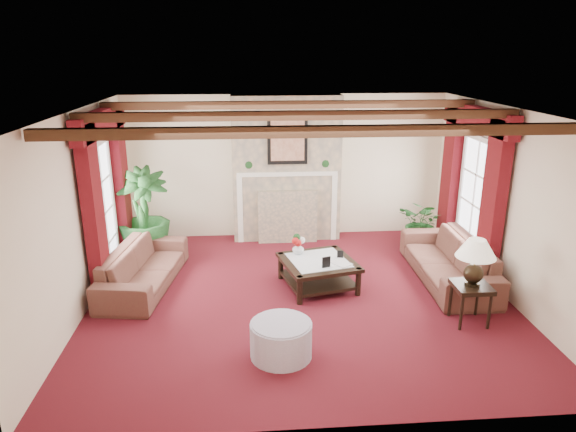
{
  "coord_description": "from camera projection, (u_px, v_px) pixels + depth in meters",
  "views": [
    {
      "loc": [
        -0.71,
        -6.77,
        3.45
      ],
      "look_at": [
        -0.14,
        0.4,
        1.13
      ],
      "focal_mm": 32.0,
      "sensor_mm": 36.0,
      "label": 1
    }
  ],
  "objects": [
    {
      "name": "floor",
      "position": [
        300.0,
        297.0,
        7.53
      ],
      "size": [
        6.0,
        6.0,
        0.0
      ],
      "primitive_type": "plane",
      "color": "#510E18",
      "rests_on": "ground"
    },
    {
      "name": "ceiling",
      "position": [
        301.0,
        111.0,
        6.7
      ],
      "size": [
        6.0,
        6.0,
        0.0
      ],
      "primitive_type": "plane",
      "rotation": [
        3.14,
        0.0,
        0.0
      ],
      "color": "white",
      "rests_on": "floor"
    },
    {
      "name": "back_wall",
      "position": [
        286.0,
        167.0,
        9.73
      ],
      "size": [
        6.0,
        0.02,
        2.7
      ],
      "primitive_type": "cube",
      "color": "beige",
      "rests_on": "ground"
    },
    {
      "name": "left_wall",
      "position": [
        79.0,
        215.0,
        6.89
      ],
      "size": [
        0.02,
        5.5,
        2.7
      ],
      "primitive_type": "cube",
      "color": "beige",
      "rests_on": "ground"
    },
    {
      "name": "right_wall",
      "position": [
        509.0,
        204.0,
        7.34
      ],
      "size": [
        0.02,
        5.5,
        2.7
      ],
      "primitive_type": "cube",
      "color": "beige",
      "rests_on": "ground"
    },
    {
      "name": "ceiling_beams",
      "position": [
        301.0,
        115.0,
        6.72
      ],
      "size": [
        6.0,
        3.0,
        0.12
      ],
      "primitive_type": null,
      "color": "#3B2012",
      "rests_on": "ceiling"
    },
    {
      "name": "fireplace",
      "position": [
        286.0,
        95.0,
        9.12
      ],
      "size": [
        2.0,
        0.52,
        2.7
      ],
      "primitive_type": null,
      "color": "tan",
      "rests_on": "ground"
    },
    {
      "name": "french_door_left",
      "position": [
        95.0,
        144.0,
        7.6
      ],
      "size": [
        0.1,
        1.1,
        2.16
      ],
      "primitive_type": null,
      "color": "white",
      "rests_on": "ground"
    },
    {
      "name": "french_door_right",
      "position": [
        482.0,
        139.0,
        8.05
      ],
      "size": [
        0.1,
        1.1,
        2.16
      ],
      "primitive_type": null,
      "color": "white",
      "rests_on": "ground"
    },
    {
      "name": "curtains_left",
      "position": [
        99.0,
        115.0,
        7.48
      ],
      "size": [
        0.2,
        2.4,
        2.55
      ],
      "primitive_type": null,
      "color": "#44090A",
      "rests_on": "ground"
    },
    {
      "name": "curtains_right",
      "position": [
        479.0,
        112.0,
        7.91
      ],
      "size": [
        0.2,
        2.4,
        2.55
      ],
      "primitive_type": null,
      "color": "#44090A",
      "rests_on": "ground"
    },
    {
      "name": "sofa_left",
      "position": [
        143.0,
        261.0,
        7.78
      ],
      "size": [
        2.3,
        1.23,
        0.83
      ],
      "primitive_type": "imported",
      "rotation": [
        0.0,
        0.0,
        1.42
      ],
      "color": "#3A0F1E",
      "rests_on": "ground"
    },
    {
      "name": "sofa_right",
      "position": [
        449.0,
        253.0,
        7.98
      ],
      "size": [
        2.31,
        0.77,
        0.89
      ],
      "primitive_type": "imported",
      "rotation": [
        0.0,
        0.0,
        -1.59
      ],
      "color": "#3A0F1E",
      "rests_on": "ground"
    },
    {
      "name": "potted_palm",
      "position": [
        145.0,
        233.0,
        8.87
      ],
      "size": [
        1.88,
        2.14,
        0.88
      ],
      "primitive_type": "imported",
      "rotation": [
        0.0,
        0.0,
        0.34
      ],
      "color": "black",
      "rests_on": "ground"
    },
    {
      "name": "small_plant",
      "position": [
        422.0,
        229.0,
        9.37
      ],
      "size": [
        1.7,
        1.7,
        0.7
      ],
      "primitive_type": "imported",
      "rotation": [
        0.0,
        0.0,
        -0.83
      ],
      "color": "black",
      "rests_on": "ground"
    },
    {
      "name": "coffee_table",
      "position": [
        318.0,
        273.0,
        7.81
      ],
      "size": [
        1.26,
        1.26,
        0.43
      ],
      "primitive_type": null,
      "rotation": [
        0.0,
        0.0,
        0.24
      ],
      "color": "black",
      "rests_on": "ground"
    },
    {
      "name": "side_table",
      "position": [
        470.0,
        303.0,
        6.76
      ],
      "size": [
        0.55,
        0.55,
        0.55
      ],
      "primitive_type": null,
      "rotation": [
        0.0,
        0.0,
        0.21
      ],
      "color": "black",
      "rests_on": "ground"
    },
    {
      "name": "ottoman",
      "position": [
        281.0,
        340.0,
        6.02
      ],
      "size": [
        0.73,
        0.73,
        0.43
      ],
      "primitive_type": "cylinder",
      "color": "#9691A4",
      "rests_on": "ground"
    },
    {
      "name": "table_lamp",
      "position": [
        475.0,
        262.0,
        6.58
      ],
      "size": [
        0.51,
        0.51,
        0.65
      ],
      "primitive_type": null,
      "color": "black",
      "rests_on": "side_table"
    },
    {
      "name": "flower_vase",
      "position": [
        298.0,
        249.0,
        7.97
      ],
      "size": [
        0.23,
        0.24,
        0.18
      ],
      "primitive_type": "imported",
      "rotation": [
        0.0,
        0.0,
        0.13
      ],
      "color": "silver",
      "rests_on": "coffee_table"
    },
    {
      "name": "book",
      "position": [
        336.0,
        257.0,
        7.5
      ],
      "size": [
        0.24,
        0.22,
        0.29
      ],
      "primitive_type": "imported",
      "rotation": [
        0.0,
        0.0,
        0.61
      ],
      "color": "black",
      "rests_on": "coffee_table"
    },
    {
      "name": "photo_frame_a",
      "position": [
        326.0,
        262.0,
        7.46
      ],
      "size": [
        0.13,
        0.06,
        0.17
      ],
      "primitive_type": null,
      "rotation": [
        0.0,
        0.0,
        0.34
      ],
      "color": "black",
      "rests_on": "coffee_table"
    },
    {
      "name": "photo_frame_b",
      "position": [
        340.0,
        254.0,
        7.82
      ],
      "size": [
        0.1,
        0.04,
        0.12
      ],
      "primitive_type": null,
      "rotation": [
        0.0,
        0.0,
        -0.26
      ],
      "color": "black",
      "rests_on": "coffee_table"
    }
  ]
}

